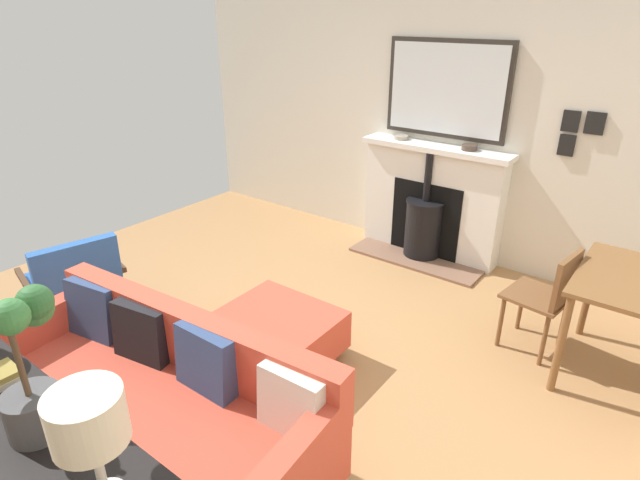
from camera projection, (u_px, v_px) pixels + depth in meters
name	position (u px, v px, depth m)	size (l,w,h in m)	color
ground_plane	(274.00, 359.00, 3.69)	(4.89, 5.90, 0.01)	#A87A4C
wall_left	(440.00, 110.00, 4.88)	(0.12, 5.90, 2.82)	beige
fireplace	(430.00, 207.00, 5.06)	(0.58, 1.46, 1.12)	brown
mirror_over_mantel	(446.00, 89.00, 4.69)	(0.04, 1.18, 0.87)	#2D2823
mantel_bowl_near	(401.00, 137.00, 5.03)	(0.14, 0.14, 0.04)	#9E9384
mantel_bowl_far	(469.00, 147.00, 4.64)	(0.14, 0.14, 0.05)	#47382D
sofa	(160.00, 399.00, 2.80)	(0.94, 2.09, 0.77)	#B2B2B7
ottoman	(281.00, 330.00, 3.60)	(0.62, 0.78, 0.37)	#B2B2B7
armchair_accent	(75.00, 276.00, 3.91)	(0.79, 0.71, 0.76)	#4C3321
console_table	(17.00, 426.00, 2.16)	(0.41, 1.84, 0.77)	black
table_lamp_far_end	(88.00, 422.00, 1.61)	(0.24, 0.24, 0.45)	beige
potted_plant	(13.00, 356.00, 1.90)	(0.48, 0.42, 0.66)	#4C4C51
dining_chair_near_fireplace	(549.00, 293.00, 3.57)	(0.45, 0.45, 0.80)	brown
photo_gallery_row	(578.00, 130.00, 4.15)	(0.02, 0.32, 0.38)	black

